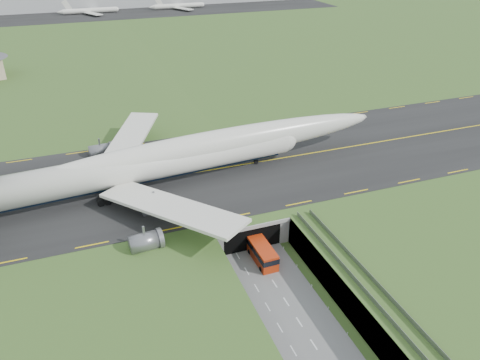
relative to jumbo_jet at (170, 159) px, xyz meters
name	(u,v)px	position (x,y,z in m)	size (l,w,h in m)	color
ground	(268,274)	(10.90, -30.48, -11.88)	(900.00, 900.00, 0.00)	#3B5C24
airfield_deck	(268,262)	(10.90, -30.48, -8.88)	(800.00, 800.00, 6.00)	gray
trench_road	(285,300)	(10.90, -37.98, -11.78)	(12.00, 75.00, 0.20)	slate
taxiway	(214,170)	(10.90, 2.52, -5.79)	(800.00, 44.00, 0.18)	black
tunnel_portal	(237,214)	(10.90, -13.77, -8.54)	(17.00, 22.30, 6.00)	gray
guideway	(383,307)	(21.90, -49.59, -6.56)	(3.00, 53.00, 7.05)	#A8A8A3
jumbo_jet	(170,159)	(0.00, 0.00, 0.00)	(105.35, 65.55, 21.76)	silver
shuttle_tram	(262,253)	(11.38, -26.46, -9.97)	(3.47, 8.69, 3.50)	#B12A0B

